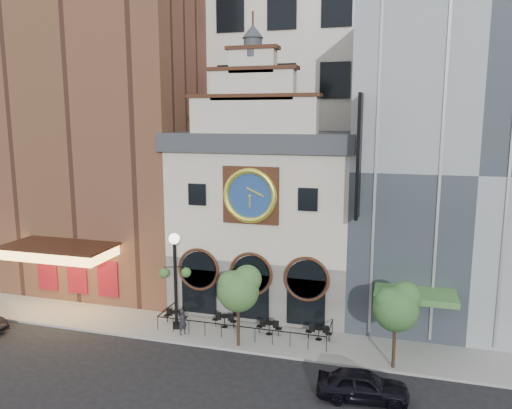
{
  "coord_description": "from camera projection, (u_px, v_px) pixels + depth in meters",
  "views": [
    {
      "loc": [
        8.82,
        -25.42,
        13.28
      ],
      "look_at": [
        -0.27,
        6.0,
        7.61
      ],
      "focal_mm": 35.0,
      "sensor_mm": 36.0,
      "label": 1
    }
  ],
  "objects": [
    {
      "name": "ground",
      "position": [
        232.0,
        352.0,
        28.74
      ],
      "size": [
        120.0,
        120.0,
        0.0
      ],
      "primitive_type": "plane",
      "color": "black",
      "rests_on": "ground"
    },
    {
      "name": "sidewalk",
      "position": [
        245.0,
        333.0,
        31.09
      ],
      "size": [
        44.0,
        5.0,
        0.15
      ],
      "primitive_type": "cube",
      "color": "gray",
      "rests_on": "ground"
    },
    {
      "name": "clock_building",
      "position": [
        267.0,
        213.0,
        35.0
      ],
      "size": [
        12.6,
        8.78,
        18.65
      ],
      "color": "#605E5B",
      "rests_on": "ground"
    },
    {
      "name": "theater_building",
      "position": [
        116.0,
        127.0,
        39.57
      ],
      "size": [
        14.0,
        15.6,
        25.0
      ],
      "color": "brown",
      "rests_on": "ground"
    },
    {
      "name": "retail_building",
      "position": [
        465.0,
        166.0,
        32.9
      ],
      "size": [
        14.0,
        14.4,
        20.0
      ],
      "color": "gray",
      "rests_on": "ground"
    },
    {
      "name": "office_tower",
      "position": [
        303.0,
        41.0,
        44.25
      ],
      "size": [
        20.0,
        16.0,
        40.0
      ],
      "primitive_type": "cube",
      "color": "silver",
      "rests_on": "ground"
    },
    {
      "name": "cafe_railing",
      "position": [
        244.0,
        325.0,
        31.0
      ],
      "size": [
        10.6,
        2.6,
        0.9
      ],
      "primitive_type": null,
      "color": "black",
      "rests_on": "sidewalk"
    },
    {
      "name": "bistro_0",
      "position": [
        176.0,
        316.0,
        32.32
      ],
      "size": [
        1.58,
        0.68,
        0.9
      ],
      "color": "black",
      "rests_on": "sidewalk"
    },
    {
      "name": "bistro_1",
      "position": [
        225.0,
        320.0,
        31.67
      ],
      "size": [
        1.58,
        0.68,
        0.9
      ],
      "color": "black",
      "rests_on": "sidewalk"
    },
    {
      "name": "bistro_2",
      "position": [
        269.0,
        327.0,
        30.62
      ],
      "size": [
        1.58,
        0.68,
        0.9
      ],
      "color": "black",
      "rests_on": "sidewalk"
    },
    {
      "name": "bistro_3",
      "position": [
        319.0,
        332.0,
        29.88
      ],
      "size": [
        1.58,
        0.68,
        0.9
      ],
      "color": "black",
      "rests_on": "sidewalk"
    },
    {
      "name": "car_right",
      "position": [
        363.0,
        385.0,
        23.72
      ],
      "size": [
        4.48,
        2.15,
        1.48
      ],
      "primitive_type": "imported",
      "rotation": [
        0.0,
        0.0,
        1.67
      ],
      "color": "black",
      "rests_on": "ground"
    },
    {
      "name": "pedestrian",
      "position": [
        183.0,
        322.0,
        30.53
      ],
      "size": [
        0.64,
        0.7,
        1.59
      ],
      "primitive_type": "imported",
      "rotation": [
        0.0,
        0.0,
        0.99
      ],
      "color": "black",
      "rests_on": "sidewalk"
    },
    {
      "name": "lamppost",
      "position": [
        175.0,
        270.0,
        30.95
      ],
      "size": [
        1.86,
        1.16,
        6.16
      ],
      "rotation": [
        0.0,
        0.0,
        0.41
      ],
      "color": "black",
      "rests_on": "sidewalk"
    },
    {
      "name": "tree_left",
      "position": [
        239.0,
        287.0,
        28.61
      ],
      "size": [
        2.51,
        2.41,
        4.83
      ],
      "color": "#382619",
      "rests_on": "sidewalk"
    },
    {
      "name": "tree_right",
      "position": [
        397.0,
        305.0,
        26.06
      ],
      "size": [
        2.46,
        2.37,
        4.73
      ],
      "color": "#382619",
      "rests_on": "sidewalk"
    }
  ]
}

